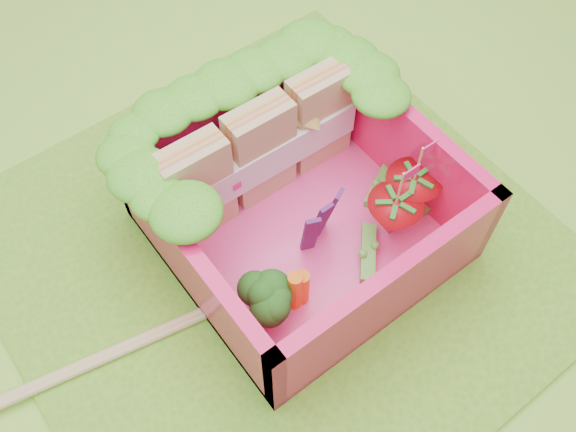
% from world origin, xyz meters
% --- Properties ---
extents(ground, '(14.00, 14.00, 0.00)m').
position_xyz_m(ground, '(0.00, 0.00, 0.00)').
color(ground, '#84DC3E').
rests_on(ground, ground).
extents(placemat, '(2.60, 2.60, 0.03)m').
position_xyz_m(placemat, '(0.00, 0.00, 0.01)').
color(placemat, '#65AA26').
rests_on(placemat, ground).
extents(bento_floor, '(1.30, 1.30, 0.05)m').
position_xyz_m(bento_floor, '(0.17, -0.00, 0.06)').
color(bento_floor, '#FF4193').
rests_on(bento_floor, placemat).
extents(bento_box, '(1.30, 1.30, 0.55)m').
position_xyz_m(bento_box, '(0.17, -0.00, 0.31)').
color(bento_box, '#F8145B').
rests_on(bento_box, placemat).
extents(lettuce_ruffle, '(1.43, 0.77, 0.11)m').
position_xyz_m(lettuce_ruffle, '(0.17, 0.45, 0.64)').
color(lettuce_ruffle, '#32981B').
rests_on(lettuce_ruffle, bento_box).
extents(sandwich_stack, '(1.08, 0.19, 0.59)m').
position_xyz_m(sandwich_stack, '(0.17, 0.33, 0.37)').
color(sandwich_stack, tan).
rests_on(sandwich_stack, bento_floor).
extents(broccoli, '(0.32, 0.32, 0.25)m').
position_xyz_m(broccoli, '(-0.26, -0.28, 0.25)').
color(broccoli, '#5D9849').
rests_on(broccoli, bento_floor).
extents(carrot_sticks, '(0.11, 0.07, 0.27)m').
position_xyz_m(carrot_sticks, '(-0.09, -0.31, 0.21)').
color(carrot_sticks, orange).
rests_on(carrot_sticks, bento_floor).
extents(purple_wedges, '(0.23, 0.09, 0.38)m').
position_xyz_m(purple_wedges, '(0.19, -0.12, 0.27)').
color(purple_wedges, '#4E1857').
rests_on(purple_wedges, bento_floor).
extents(strawberry_left, '(0.27, 0.27, 0.51)m').
position_xyz_m(strawberry_left, '(0.50, -0.29, 0.22)').
color(strawberry_left, red).
rests_on(strawberry_left, bento_floor).
extents(strawberry_right, '(0.28, 0.28, 0.52)m').
position_xyz_m(strawberry_right, '(0.67, -0.24, 0.22)').
color(strawberry_right, red).
rests_on(strawberry_right, bento_floor).
extents(snap_peas, '(0.63, 0.52, 0.05)m').
position_xyz_m(snap_peas, '(0.56, -0.22, 0.11)').
color(snap_peas, green).
rests_on(snap_peas, bento_floor).
extents(chopsticks, '(2.04, 0.44, 0.04)m').
position_xyz_m(chopsticks, '(-1.04, 0.03, 0.05)').
color(chopsticks, tan).
rests_on(chopsticks, placemat).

